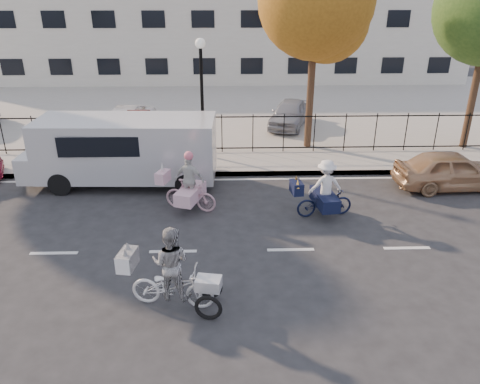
{
  "coord_description": "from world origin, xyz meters",
  "views": [
    {
      "loc": [
        1.42,
        -10.24,
        6.25
      ],
      "look_at": [
        1.74,
        1.2,
        1.1
      ],
      "focal_mm": 35.0,
      "sensor_mm": 36.0,
      "label": 1
    }
  ],
  "objects_px": {
    "white_van": "(124,149)",
    "lot_car_b": "(124,122)",
    "unicorn_bike": "(189,189)",
    "lot_car_d": "(290,113)",
    "zebra_trike": "(172,276)",
    "pedestrian": "(81,136)",
    "gold_sedan": "(452,170)",
    "bull_bike": "(324,194)",
    "lamppost": "(201,78)"
  },
  "relations": [
    {
      "from": "white_van",
      "to": "lot_car_b",
      "type": "distance_m",
      "value": 5.14
    },
    {
      "from": "unicorn_bike",
      "to": "lot_car_d",
      "type": "height_order",
      "value": "unicorn_bike"
    },
    {
      "from": "zebra_trike",
      "to": "pedestrian",
      "type": "xyz_separation_m",
      "value": [
        -4.35,
        8.94,
        0.25
      ]
    },
    {
      "from": "pedestrian",
      "to": "gold_sedan",
      "type": "bearing_deg",
      "value": 151.34
    },
    {
      "from": "pedestrian",
      "to": "bull_bike",
      "type": "bearing_deg",
      "value": 133.89
    },
    {
      "from": "bull_bike",
      "to": "lot_car_d",
      "type": "relative_size",
      "value": 0.53
    },
    {
      "from": "zebra_trike",
      "to": "unicorn_bike",
      "type": "relative_size",
      "value": 1.15
    },
    {
      "from": "bull_bike",
      "to": "white_van",
      "type": "relative_size",
      "value": 0.3
    },
    {
      "from": "lamppost",
      "to": "zebra_trike",
      "type": "relative_size",
      "value": 2.0
    },
    {
      "from": "lot_car_d",
      "to": "zebra_trike",
      "type": "bearing_deg",
      "value": -87.99
    },
    {
      "from": "zebra_trike",
      "to": "bull_bike",
      "type": "bearing_deg",
      "value": -33.9
    },
    {
      "from": "unicorn_bike",
      "to": "gold_sedan",
      "type": "height_order",
      "value": "unicorn_bike"
    },
    {
      "from": "zebra_trike",
      "to": "lot_car_b",
      "type": "height_order",
      "value": "zebra_trike"
    },
    {
      "from": "gold_sedan",
      "to": "lamppost",
      "type": "bearing_deg",
      "value": 67.94
    },
    {
      "from": "zebra_trike",
      "to": "lot_car_d",
      "type": "height_order",
      "value": "zebra_trike"
    },
    {
      "from": "lamppost",
      "to": "pedestrian",
      "type": "relative_size",
      "value": 2.66
    },
    {
      "from": "white_van",
      "to": "gold_sedan",
      "type": "xyz_separation_m",
      "value": [
        10.77,
        -0.7,
        -0.6
      ]
    },
    {
      "from": "bull_bike",
      "to": "lot_car_b",
      "type": "xyz_separation_m",
      "value": [
        -7.22,
        7.6,
        0.05
      ]
    },
    {
      "from": "bull_bike",
      "to": "pedestrian",
      "type": "xyz_separation_m",
      "value": [
        -8.28,
        4.89,
        0.28
      ]
    },
    {
      "from": "unicorn_bike",
      "to": "gold_sedan",
      "type": "bearing_deg",
      "value": -61.55
    },
    {
      "from": "unicorn_bike",
      "to": "gold_sedan",
      "type": "relative_size",
      "value": 0.51
    },
    {
      "from": "bull_bike",
      "to": "lot_car_b",
      "type": "distance_m",
      "value": 10.49
    },
    {
      "from": "white_van",
      "to": "lot_car_d",
      "type": "xyz_separation_m",
      "value": [
        6.28,
        6.23,
        -0.48
      ]
    },
    {
      "from": "bull_bike",
      "to": "lot_car_b",
      "type": "height_order",
      "value": "bull_bike"
    },
    {
      "from": "pedestrian",
      "to": "lot_car_b",
      "type": "bearing_deg",
      "value": -126.85
    },
    {
      "from": "pedestrian",
      "to": "lot_car_b",
      "type": "relative_size",
      "value": 0.38
    },
    {
      "from": "unicorn_bike",
      "to": "lot_car_b",
      "type": "xyz_separation_m",
      "value": [
        -3.31,
        7.11,
        0.05
      ]
    },
    {
      "from": "lamppost",
      "to": "gold_sedan",
      "type": "distance_m",
      "value": 9.13
    },
    {
      "from": "lamppost",
      "to": "lot_car_d",
      "type": "distance_m",
      "value": 5.94
    },
    {
      "from": "bull_bike",
      "to": "lamppost",
      "type": "bearing_deg",
      "value": 28.46
    },
    {
      "from": "unicorn_bike",
      "to": "lot_car_d",
      "type": "relative_size",
      "value": 0.53
    },
    {
      "from": "pedestrian",
      "to": "lot_car_d",
      "type": "distance_m",
      "value": 9.26
    },
    {
      "from": "bull_bike",
      "to": "white_van",
      "type": "bearing_deg",
      "value": 58.78
    },
    {
      "from": "zebra_trike",
      "to": "unicorn_bike",
      "type": "distance_m",
      "value": 4.55
    },
    {
      "from": "lamppost",
      "to": "bull_bike",
      "type": "relative_size",
      "value": 2.3
    },
    {
      "from": "zebra_trike",
      "to": "lot_car_b",
      "type": "bearing_deg",
      "value": 26.01
    },
    {
      "from": "bull_bike",
      "to": "white_van",
      "type": "xyz_separation_m",
      "value": [
        -6.18,
        2.59,
        0.55
      ]
    },
    {
      "from": "bull_bike",
      "to": "lot_car_d",
      "type": "bearing_deg",
      "value": -9.11
    },
    {
      "from": "lot_car_d",
      "to": "pedestrian",
      "type": "bearing_deg",
      "value": -135.49
    },
    {
      "from": "white_van",
      "to": "pedestrian",
      "type": "bearing_deg",
      "value": 134.34
    },
    {
      "from": "unicorn_bike",
      "to": "lot_car_d",
      "type": "bearing_deg",
      "value": -6.61
    },
    {
      "from": "lamppost",
      "to": "zebra_trike",
      "type": "xyz_separation_m",
      "value": [
        -0.26,
        -8.94,
        -2.4
      ]
    },
    {
      "from": "unicorn_bike",
      "to": "bull_bike",
      "type": "bearing_deg",
      "value": -78.07
    },
    {
      "from": "lamppost",
      "to": "zebra_trike",
      "type": "bearing_deg",
      "value": -91.65
    },
    {
      "from": "unicorn_bike",
      "to": "lot_car_d",
      "type": "xyz_separation_m",
      "value": [
        4.01,
        8.33,
        0.07
      ]
    },
    {
      "from": "bull_bike",
      "to": "white_van",
      "type": "height_order",
      "value": "white_van"
    },
    {
      "from": "pedestrian",
      "to": "lot_car_d",
      "type": "bearing_deg",
      "value": -170.43
    },
    {
      "from": "lot_car_d",
      "to": "bull_bike",
      "type": "bearing_deg",
      "value": -71.23
    },
    {
      "from": "zebra_trike",
      "to": "white_van",
      "type": "height_order",
      "value": "white_van"
    },
    {
      "from": "lamppost",
      "to": "unicorn_bike",
      "type": "bearing_deg",
      "value": -93.03
    }
  ]
}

